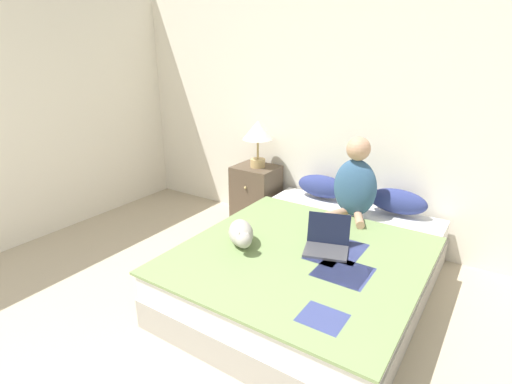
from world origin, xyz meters
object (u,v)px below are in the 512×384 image
object	(u,v)px
pillow_near	(322,186)
cat_tabby	(241,234)
laptop_open	(327,243)
person_sitting	(355,183)
bed	(312,268)
pillow_far	(398,201)
nightstand	(256,195)
table_lamp	(258,134)

from	to	relation	value
pillow_near	cat_tabby	xyz separation A→B (m)	(-0.07, -1.28, -0.02)
cat_tabby	laptop_open	distance (m)	0.64
person_sitting	bed	bearing A→B (deg)	-94.58
pillow_far	person_sitting	world-z (taller)	person_sitting
bed	laptop_open	size ratio (longest dim) A/B	5.58
person_sitting	cat_tabby	xyz separation A→B (m)	(-0.49, -1.01, -0.21)
nightstand	table_lamp	size ratio (longest dim) A/B	1.31
bed	nightstand	distance (m)	1.42
person_sitting	nightstand	world-z (taller)	person_sitting
cat_tabby	table_lamp	bearing A→B (deg)	165.79
bed	person_sitting	xyz separation A→B (m)	(0.05, 0.67, 0.52)
pillow_near	person_sitting	size ratio (longest dim) A/B	0.73
cat_tabby	table_lamp	xyz separation A→B (m)	(-0.65, 1.22, 0.47)
bed	pillow_far	size ratio (longest dim) A/B	4.17
nightstand	person_sitting	bearing A→B (deg)	-9.95
bed	laptop_open	distance (m)	0.30
pillow_near	table_lamp	distance (m)	0.86
person_sitting	laptop_open	distance (m)	0.76
person_sitting	cat_tabby	size ratio (longest dim) A/B	1.68
laptop_open	nightstand	size ratio (longest dim) A/B	0.60
pillow_far	cat_tabby	distance (m)	1.51
pillow_near	laptop_open	size ratio (longest dim) A/B	1.34
bed	cat_tabby	bearing A→B (deg)	-142.39
pillow_far	person_sitting	xyz separation A→B (m)	(-0.31, -0.27, 0.19)
pillow_near	person_sitting	bearing A→B (deg)	-32.63
person_sitting	cat_tabby	distance (m)	1.14
pillow_far	nightstand	size ratio (longest dim) A/B	0.80
laptop_open	pillow_far	bearing A→B (deg)	58.57
bed	cat_tabby	distance (m)	0.64
pillow_near	person_sitting	xyz separation A→B (m)	(0.42, -0.27, 0.19)
cat_tabby	pillow_near	bearing A→B (deg)	134.43
pillow_near	table_lamp	size ratio (longest dim) A/B	1.05
person_sitting	nightstand	distance (m)	1.25
pillow_near	cat_tabby	size ratio (longest dim) A/B	1.22
pillow_far	nightstand	xyz separation A→B (m)	(-1.48, -0.06, -0.22)
bed	laptop_open	xyz separation A→B (m)	(0.13, -0.04, 0.27)
bed	table_lamp	world-z (taller)	table_lamp
bed	pillow_near	world-z (taller)	pillow_near
bed	cat_tabby	size ratio (longest dim) A/B	5.09
nightstand	table_lamp	bearing A→B (deg)	0.90
laptop_open	person_sitting	bearing A→B (deg)	77.95
laptop_open	nightstand	xyz separation A→B (m)	(-1.24, 0.92, -0.16)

